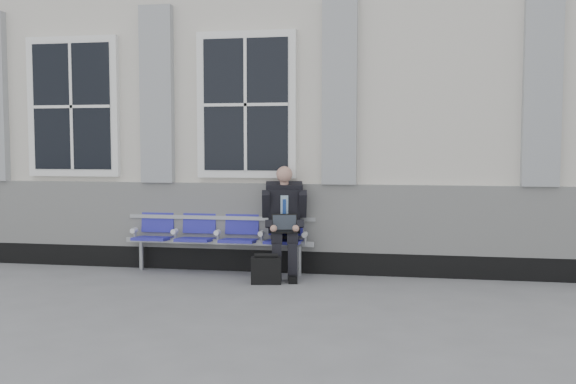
# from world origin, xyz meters

# --- Properties ---
(ground) EXTENTS (70.00, 70.00, 0.00)m
(ground) POSITION_xyz_m (0.00, 0.00, 0.00)
(ground) COLOR slate
(ground) RESTS_ON ground
(station_building) EXTENTS (14.40, 4.40, 4.49)m
(station_building) POSITION_xyz_m (-0.02, 3.47, 2.22)
(station_building) COLOR beige
(station_building) RESTS_ON ground
(bench) EXTENTS (2.60, 0.47, 0.91)m
(bench) POSITION_xyz_m (-0.01, 1.32, 0.55)
(bench) COLOR #9EA0A3
(bench) RESTS_ON ground
(businessman) EXTENTS (0.62, 0.83, 1.44)m
(businessman) POSITION_xyz_m (0.91, 1.19, 0.78)
(businessman) COLOR black
(businessman) RESTS_ON ground
(briefcase) EXTENTS (0.39, 0.22, 0.38)m
(briefcase) POSITION_xyz_m (0.77, 0.72, 0.17)
(briefcase) COLOR black
(briefcase) RESTS_ON ground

